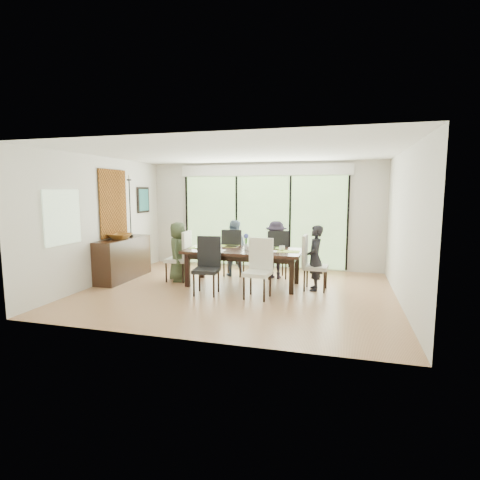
% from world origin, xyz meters
% --- Properties ---
extents(floor, '(6.00, 5.00, 0.01)m').
position_xyz_m(floor, '(0.00, 0.00, -0.01)').
color(floor, '#905B39').
rests_on(floor, ground).
extents(ceiling, '(6.00, 5.00, 0.01)m').
position_xyz_m(ceiling, '(0.00, 0.00, 2.71)').
color(ceiling, white).
rests_on(ceiling, wall_back).
extents(wall_back, '(6.00, 0.02, 2.70)m').
position_xyz_m(wall_back, '(0.00, 2.51, 1.35)').
color(wall_back, beige).
rests_on(wall_back, floor).
extents(wall_front, '(6.00, 0.02, 2.70)m').
position_xyz_m(wall_front, '(0.00, -2.51, 1.35)').
color(wall_front, silver).
rests_on(wall_front, floor).
extents(wall_left, '(0.02, 5.00, 2.70)m').
position_xyz_m(wall_left, '(-3.01, 0.00, 1.35)').
color(wall_left, beige).
rests_on(wall_left, floor).
extents(wall_right, '(0.02, 5.00, 2.70)m').
position_xyz_m(wall_right, '(3.01, 0.00, 1.35)').
color(wall_right, silver).
rests_on(wall_right, floor).
extents(glass_doors, '(4.20, 0.02, 2.30)m').
position_xyz_m(glass_doors, '(0.00, 2.47, 1.20)').
color(glass_doors, '#598C3F').
rests_on(glass_doors, wall_back).
extents(blinds_header, '(4.40, 0.06, 0.28)m').
position_xyz_m(blinds_header, '(0.00, 2.46, 2.50)').
color(blinds_header, white).
rests_on(blinds_header, wall_back).
extents(mullion_a, '(0.05, 0.04, 2.30)m').
position_xyz_m(mullion_a, '(-2.10, 2.46, 1.20)').
color(mullion_a, black).
rests_on(mullion_a, wall_back).
extents(mullion_b, '(0.05, 0.04, 2.30)m').
position_xyz_m(mullion_b, '(-0.70, 2.46, 1.20)').
color(mullion_b, black).
rests_on(mullion_b, wall_back).
extents(mullion_c, '(0.05, 0.04, 2.30)m').
position_xyz_m(mullion_c, '(0.70, 2.46, 1.20)').
color(mullion_c, black).
rests_on(mullion_c, wall_back).
extents(mullion_d, '(0.05, 0.04, 2.30)m').
position_xyz_m(mullion_d, '(2.10, 2.46, 1.20)').
color(mullion_d, black).
rests_on(mullion_d, wall_back).
extents(side_window, '(0.02, 0.90, 1.00)m').
position_xyz_m(side_window, '(-2.97, -1.20, 1.50)').
color(side_window, '#8CAD7F').
rests_on(side_window, wall_left).
extents(deck, '(6.00, 1.80, 0.10)m').
position_xyz_m(deck, '(0.00, 3.40, -0.05)').
color(deck, brown).
rests_on(deck, ground).
extents(rail_top, '(6.00, 0.08, 0.06)m').
position_xyz_m(rail_top, '(0.00, 4.20, 0.55)').
color(rail_top, brown).
rests_on(rail_top, deck).
extents(foliage_left, '(3.20, 3.20, 3.20)m').
position_xyz_m(foliage_left, '(-1.80, 5.20, 1.44)').
color(foliage_left, '#14380F').
rests_on(foliage_left, ground).
extents(foliage_mid, '(4.00, 4.00, 4.00)m').
position_xyz_m(foliage_mid, '(0.40, 5.80, 1.80)').
color(foliage_mid, '#14380F').
rests_on(foliage_mid, ground).
extents(foliage_right, '(2.80, 2.80, 2.80)m').
position_xyz_m(foliage_right, '(2.20, 5.00, 1.26)').
color(foliage_right, '#14380F').
rests_on(foliage_right, ground).
extents(foliage_far, '(3.60, 3.60, 3.60)m').
position_xyz_m(foliage_far, '(-0.60, 6.50, 1.62)').
color(foliage_far, '#14380F').
rests_on(foliage_far, ground).
extents(table_top, '(2.43, 1.11, 0.06)m').
position_xyz_m(table_top, '(-0.01, 0.54, 0.73)').
color(table_top, black).
rests_on(table_top, floor).
extents(table_apron, '(2.23, 0.91, 0.10)m').
position_xyz_m(table_apron, '(-0.01, 0.54, 0.64)').
color(table_apron, black).
rests_on(table_apron, floor).
extents(table_leg_fl, '(0.09, 0.09, 0.70)m').
position_xyz_m(table_leg_fl, '(-1.09, 0.11, 0.35)').
color(table_leg_fl, black).
rests_on(table_leg_fl, floor).
extents(table_leg_fr, '(0.09, 0.09, 0.70)m').
position_xyz_m(table_leg_fr, '(1.07, 0.11, 0.35)').
color(table_leg_fr, black).
rests_on(table_leg_fr, floor).
extents(table_leg_bl, '(0.09, 0.09, 0.70)m').
position_xyz_m(table_leg_bl, '(-1.09, 0.97, 0.35)').
color(table_leg_bl, black).
rests_on(table_leg_bl, floor).
extents(table_leg_br, '(0.09, 0.09, 0.70)m').
position_xyz_m(table_leg_br, '(1.07, 0.97, 0.35)').
color(table_leg_br, black).
rests_on(table_leg_br, floor).
extents(chair_left_end, '(0.50, 0.50, 1.11)m').
position_xyz_m(chair_left_end, '(-1.51, 0.54, 0.56)').
color(chair_left_end, silver).
rests_on(chair_left_end, floor).
extents(chair_right_end, '(0.49, 0.49, 1.11)m').
position_xyz_m(chair_right_end, '(1.49, 0.54, 0.56)').
color(chair_right_end, beige).
rests_on(chair_right_end, floor).
extents(chair_far_left, '(0.48, 0.48, 1.11)m').
position_xyz_m(chair_far_left, '(-0.46, 1.39, 0.56)').
color(chair_far_left, black).
rests_on(chair_far_left, floor).
extents(chair_far_right, '(0.60, 0.60, 1.11)m').
position_xyz_m(chair_far_right, '(0.54, 1.39, 0.56)').
color(chair_far_right, black).
rests_on(chair_far_right, floor).
extents(chair_near_left, '(0.51, 0.51, 1.11)m').
position_xyz_m(chair_near_left, '(-0.51, -0.33, 0.56)').
color(chair_near_left, black).
rests_on(chair_near_left, floor).
extents(chair_near_right, '(0.51, 0.51, 1.11)m').
position_xyz_m(chair_near_right, '(0.49, -0.33, 0.56)').
color(chair_near_right, white).
rests_on(chair_near_right, floor).
extents(person_left_end, '(0.48, 0.66, 1.31)m').
position_xyz_m(person_left_end, '(-1.49, 0.54, 0.65)').
color(person_left_end, '#404E34').
rests_on(person_left_end, floor).
extents(person_right_end, '(0.43, 0.64, 1.31)m').
position_xyz_m(person_right_end, '(1.47, 0.54, 0.65)').
color(person_right_end, black).
rests_on(person_right_end, floor).
extents(person_far_left, '(0.64, 0.43, 1.31)m').
position_xyz_m(person_far_left, '(-0.46, 1.37, 0.65)').
color(person_far_left, '#6E859F').
rests_on(person_far_left, floor).
extents(person_far_right, '(0.62, 0.41, 1.31)m').
position_xyz_m(person_far_right, '(0.54, 1.37, 0.65)').
color(person_far_right, black).
rests_on(person_far_right, floor).
extents(placemat_left, '(0.45, 0.32, 0.01)m').
position_xyz_m(placemat_left, '(-0.96, 0.54, 0.76)').
color(placemat_left, '#7AA43A').
rests_on(placemat_left, table_top).
extents(placemat_right, '(0.45, 0.32, 0.01)m').
position_xyz_m(placemat_right, '(0.94, 0.54, 0.76)').
color(placemat_right, '#9EB942').
rests_on(placemat_right, table_top).
extents(placemat_far_l, '(0.45, 0.32, 0.01)m').
position_xyz_m(placemat_far_l, '(-0.46, 0.94, 0.76)').
color(placemat_far_l, '#9FC044').
rests_on(placemat_far_l, table_top).
extents(placemat_far_r, '(0.45, 0.32, 0.01)m').
position_xyz_m(placemat_far_r, '(0.54, 0.94, 0.76)').
color(placemat_far_r, '#74A83C').
rests_on(placemat_far_r, table_top).
extents(placemat_paper, '(0.45, 0.32, 0.01)m').
position_xyz_m(placemat_paper, '(-0.56, 0.24, 0.76)').
color(placemat_paper, white).
rests_on(placemat_paper, table_top).
extents(tablet_far_l, '(0.26, 0.18, 0.01)m').
position_xyz_m(tablet_far_l, '(-0.36, 0.89, 0.77)').
color(tablet_far_l, black).
rests_on(tablet_far_l, table_top).
extents(tablet_far_r, '(0.24, 0.17, 0.01)m').
position_xyz_m(tablet_far_r, '(0.49, 0.89, 0.77)').
color(tablet_far_r, black).
rests_on(tablet_far_r, table_top).
extents(papers, '(0.30, 0.22, 0.00)m').
position_xyz_m(papers, '(0.69, 0.49, 0.76)').
color(papers, white).
rests_on(papers, table_top).
extents(platter_base, '(0.26, 0.26, 0.02)m').
position_xyz_m(platter_base, '(-0.56, 0.24, 0.78)').
color(platter_base, white).
rests_on(platter_base, table_top).
extents(platter_snacks, '(0.20, 0.20, 0.01)m').
position_xyz_m(platter_snacks, '(-0.56, 0.24, 0.80)').
color(platter_snacks, '#CC5218').
rests_on(platter_snacks, table_top).
extents(vase, '(0.08, 0.08, 0.12)m').
position_xyz_m(vase, '(0.04, 0.59, 0.82)').
color(vase, silver).
rests_on(vase, table_top).
extents(hyacinth_stems, '(0.04, 0.04, 0.16)m').
position_xyz_m(hyacinth_stems, '(0.04, 0.59, 0.94)').
color(hyacinth_stems, '#337226').
rests_on(hyacinth_stems, table_top).
extents(hyacinth_blooms, '(0.11, 0.11, 0.11)m').
position_xyz_m(hyacinth_blooms, '(0.04, 0.59, 1.04)').
color(hyacinth_blooms, '#4955B8').
rests_on(hyacinth_blooms, table_top).
extents(laptop, '(0.39, 0.32, 0.03)m').
position_xyz_m(laptop, '(-0.86, 0.44, 0.77)').
color(laptop, silver).
rests_on(laptop, table_top).
extents(cup_a, '(0.18, 0.18, 0.10)m').
position_xyz_m(cup_a, '(-0.71, 0.69, 0.81)').
color(cup_a, white).
rests_on(cup_a, table_top).
extents(cup_b, '(0.12, 0.12, 0.09)m').
position_xyz_m(cup_b, '(0.14, 0.44, 0.81)').
color(cup_b, white).
rests_on(cup_b, table_top).
extents(cup_c, '(0.17, 0.17, 0.10)m').
position_xyz_m(cup_c, '(0.79, 0.64, 0.81)').
color(cup_c, white).
rests_on(cup_c, table_top).
extents(book, '(0.25, 0.28, 0.02)m').
position_xyz_m(book, '(0.24, 0.59, 0.77)').
color(book, white).
rests_on(book, table_top).
extents(sideboard, '(0.46, 1.64, 0.92)m').
position_xyz_m(sideboard, '(-2.76, 0.38, 0.46)').
color(sideboard, black).
rests_on(sideboard, floor).
extents(bowl, '(0.49, 0.49, 0.12)m').
position_xyz_m(bowl, '(-2.76, 0.28, 0.98)').
color(bowl, brown).
rests_on(bowl, sideboard).
extents(candlestick_base, '(0.10, 0.10, 0.04)m').
position_xyz_m(candlestick_base, '(-2.76, 0.73, 0.94)').
color(candlestick_base, black).
rests_on(candlestick_base, sideboard).
extents(candlestick_shaft, '(0.02, 0.02, 1.28)m').
position_xyz_m(candlestick_shaft, '(-2.76, 0.73, 1.59)').
color(candlestick_shaft, black).
rests_on(candlestick_shaft, sideboard).
extents(candlestick_pan, '(0.10, 0.10, 0.03)m').
position_xyz_m(candlestick_pan, '(-2.76, 0.73, 2.23)').
color(candlestick_pan, black).
rests_on(candlestick_pan, sideboard).
extents(candle, '(0.04, 0.04, 0.10)m').
position_xyz_m(candle, '(-2.76, 0.73, 2.29)').
color(candle, silver).
rests_on(candle, sideboard).
extents(tapestry, '(0.02, 1.00, 1.50)m').
position_xyz_m(tapestry, '(-2.97, 0.40, 1.70)').
color(tapestry, '#944D15').
rests_on(tapestry, wall_left).
extents(art_frame, '(0.03, 0.55, 0.65)m').
position_xyz_m(art_frame, '(-2.97, 1.70, 1.75)').
color(art_frame, black).
rests_on(art_frame, wall_left).
extents(art_canvas, '(0.01, 0.45, 0.55)m').
position_xyz_m(art_canvas, '(-2.95, 1.70, 1.75)').
color(art_canvas, '#1B5759').
rests_on(art_canvas, wall_left).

